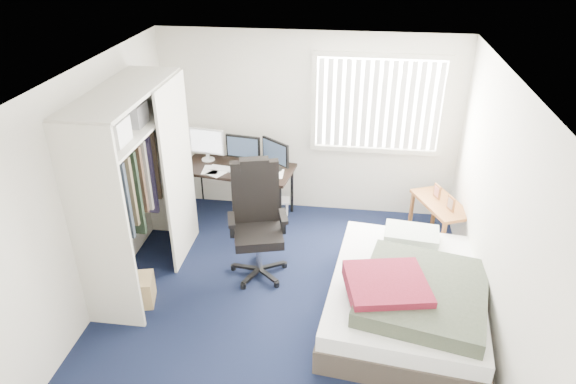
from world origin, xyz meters
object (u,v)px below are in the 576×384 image
(desk, at_px, (238,165))
(nightstand, at_px, (441,207))
(office_chair, at_px, (257,231))
(bed, at_px, (407,295))

(desk, bearing_deg, nightstand, -7.83)
(desk, height_order, office_chair, office_chair)
(office_chair, xyz_separation_m, nightstand, (2.17, 0.87, -0.01))
(office_chair, bearing_deg, nightstand, 21.92)
(office_chair, height_order, nightstand, office_chair)
(desk, bearing_deg, office_chair, -68.29)
(desk, height_order, bed, desk)
(nightstand, height_order, bed, nightstand)
(nightstand, bearing_deg, bed, -108.26)
(desk, distance_m, office_chair, 1.36)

